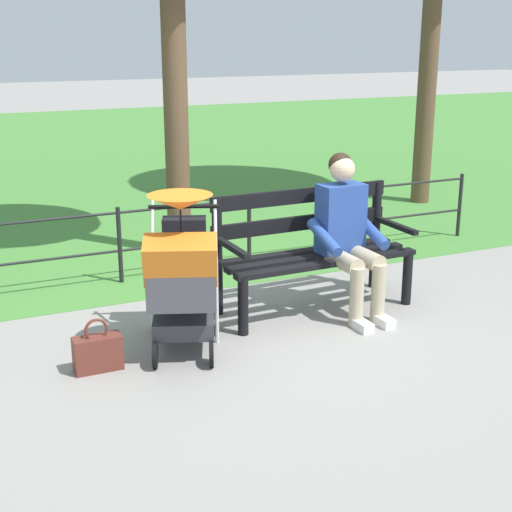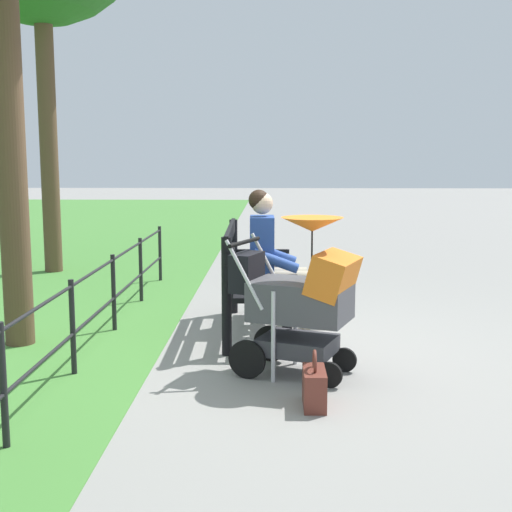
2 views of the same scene
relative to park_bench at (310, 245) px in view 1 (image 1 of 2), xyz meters
name	(u,v)px [view 1 (image 1 of 2)]	position (x,y,z in m)	size (l,w,h in m)	color
ground_plane	(245,322)	(0.63, 0.12, -0.53)	(60.00, 60.00, 0.00)	gray
grass_lawn	(51,156)	(0.63, -8.68, -0.52)	(40.00, 16.00, 0.01)	#478438
park_bench	(310,245)	(0.00, 0.00, 0.00)	(1.61, 0.63, 0.96)	black
person_on_bench	(348,230)	(-0.21, 0.22, 0.15)	(0.54, 0.74, 1.28)	tan
stroller	(183,271)	(1.24, 0.42, 0.07)	(0.77, 1.00, 1.15)	black
handbag	(98,352)	(1.87, 0.48, -0.40)	(0.32, 0.14, 0.37)	brown
park_fence	(187,231)	(0.63, -1.23, -0.11)	(6.39, 0.04, 0.70)	black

